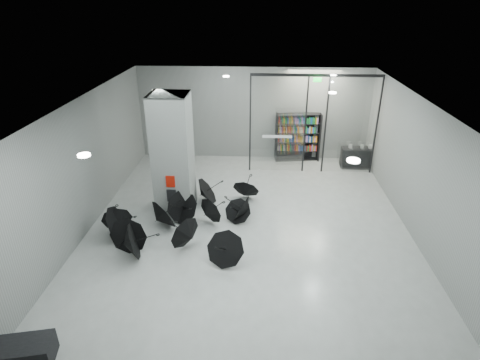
# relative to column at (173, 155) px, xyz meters

# --- Properties ---
(room) EXTENTS (14.00, 14.02, 4.01)m
(room) POSITION_rel_column_xyz_m (2.50, -2.00, 0.84)
(room) COLOR gray
(room) RESTS_ON ground
(column) EXTENTS (1.20, 1.20, 4.00)m
(column) POSITION_rel_column_xyz_m (0.00, 0.00, 0.00)
(column) COLOR slate
(column) RESTS_ON ground
(fire_cabinet) EXTENTS (0.28, 0.04, 0.38)m
(fire_cabinet) POSITION_rel_column_xyz_m (0.00, -0.62, -0.65)
(fire_cabinet) COLOR #A50A07
(fire_cabinet) RESTS_ON column
(info_panel) EXTENTS (0.30, 0.03, 0.42)m
(info_panel) POSITION_rel_column_xyz_m (0.00, -0.62, -1.15)
(info_panel) COLOR black
(info_panel) RESTS_ON column
(exit_sign) EXTENTS (0.30, 0.06, 0.15)m
(exit_sign) POSITION_rel_column_xyz_m (4.90, 3.30, 1.82)
(exit_sign) COLOR #0CE533
(exit_sign) RESTS_ON room
(glass_partition) EXTENTS (5.06, 0.08, 4.00)m
(glass_partition) POSITION_rel_column_xyz_m (4.89, 3.50, 0.18)
(glass_partition) COLOR silver
(glass_partition) RESTS_ON ground
(bench) EXTENTS (1.63, 0.97, 0.49)m
(bench) POSITION_rel_column_xyz_m (-2.00, -6.39, -1.76)
(bench) COLOR black
(bench) RESTS_ON ground
(bookshelf) EXTENTS (1.95, 0.64, 2.11)m
(bookshelf) POSITION_rel_column_xyz_m (4.46, 4.75, -0.95)
(bookshelf) COLOR black
(bookshelf) RESTS_ON ground
(shop_counter) EXTENTS (1.44, 0.58, 0.86)m
(shop_counter) POSITION_rel_column_xyz_m (6.99, 4.04, -1.57)
(shop_counter) COLOR black
(shop_counter) RESTS_ON ground
(umbrella_cluster) EXTENTS (5.04, 4.84, 1.27)m
(umbrella_cluster) POSITION_rel_column_xyz_m (0.45, -1.35, -1.69)
(umbrella_cluster) COLOR black
(umbrella_cluster) RESTS_ON ground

